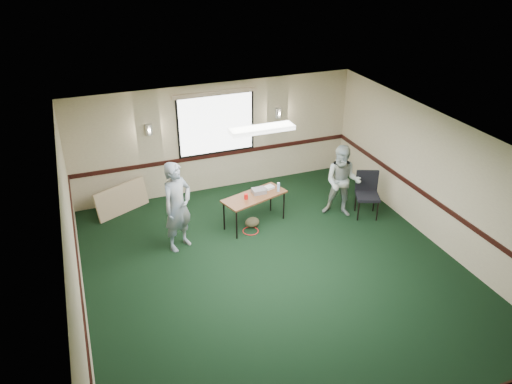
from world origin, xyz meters
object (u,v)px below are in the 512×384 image
object	(u,v)px
projector	(259,191)
person_right	(342,182)
conference_chair	(367,190)
person_left	(178,207)
folding_table	(254,198)

from	to	relation	value
projector	person_right	xyz separation A→B (m)	(1.84, -0.40, 0.08)
projector	conference_chair	world-z (taller)	conference_chair
person_right	person_left	bearing A→B (deg)	-146.03
folding_table	person_right	bearing A→B (deg)	-26.39
conference_chair	person_right	distance (m)	0.64
conference_chair	person_right	xyz separation A→B (m)	(-0.57, 0.16, 0.24)
person_left	person_right	xyz separation A→B (m)	(3.73, -0.03, -0.11)
folding_table	projector	world-z (taller)	projector
person_left	person_right	bearing A→B (deg)	-31.21
folding_table	projector	xyz separation A→B (m)	(0.14, 0.09, 0.10)
projector	folding_table	bearing A→B (deg)	-147.66
folding_table	person_left	distance (m)	1.79
folding_table	conference_chair	size ratio (longest dim) A/B	1.49
folding_table	conference_chair	distance (m)	2.60
conference_chair	person_left	bearing A→B (deg)	-160.19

